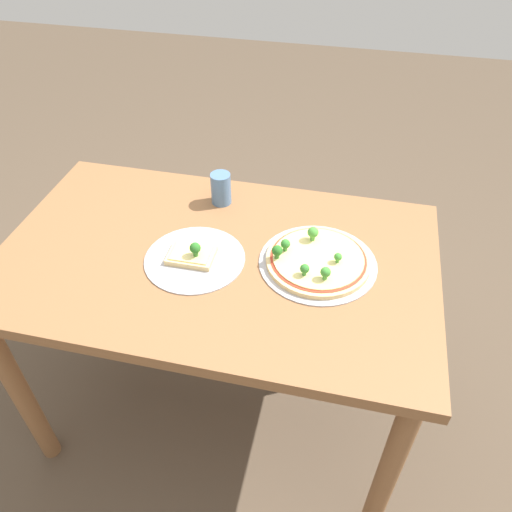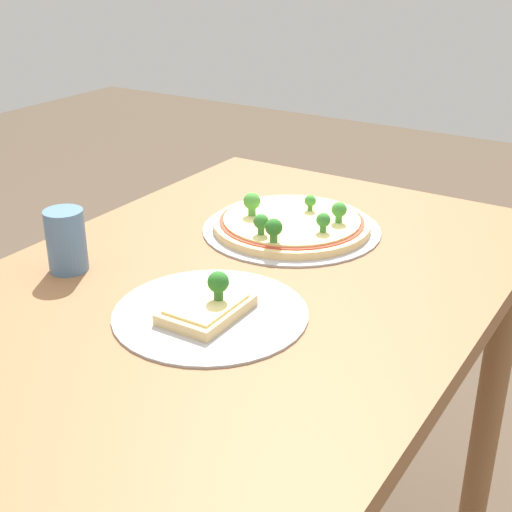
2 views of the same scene
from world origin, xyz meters
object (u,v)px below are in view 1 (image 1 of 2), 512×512
object	(u,v)px
dining_table	(218,283)
pizza_tray_whole	(317,260)
drinking_cup	(221,189)
pizza_tray_slice	(194,257)

from	to	relation	value
dining_table	pizza_tray_whole	world-z (taller)	pizza_tray_whole
dining_table	pizza_tray_whole	xyz separation A→B (m)	(0.28, 0.03, 0.12)
dining_table	pizza_tray_whole	bearing A→B (deg)	5.45
pizza_tray_whole	drinking_cup	bearing A→B (deg)	146.46
drinking_cup	pizza_tray_whole	bearing A→B (deg)	-33.54
dining_table	pizza_tray_slice	distance (m)	0.14
pizza_tray_whole	dining_table	bearing A→B (deg)	-174.55
pizza_tray_slice	drinking_cup	bearing A→B (deg)	89.60
pizza_tray_whole	pizza_tray_slice	xyz separation A→B (m)	(-0.34, -0.06, -0.00)
dining_table	drinking_cup	size ratio (longest dim) A/B	12.07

